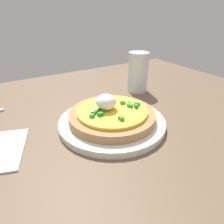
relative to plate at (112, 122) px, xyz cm
name	(u,v)px	position (x,y,z in cm)	size (l,w,h in cm)	color
dining_table	(125,114)	(7.77, 5.38, -2.42)	(99.38, 84.12, 3.33)	brown
plate	(112,122)	(0.00, 0.00, 0.00)	(25.57, 25.57, 1.51)	white
pizza	(112,114)	(-0.07, 0.08, 2.25)	(20.60, 20.60, 6.28)	tan
cup_near	(138,73)	(19.07, 14.84, 5.32)	(6.63, 6.63, 12.92)	silver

